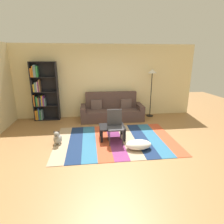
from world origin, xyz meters
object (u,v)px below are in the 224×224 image
Objects in this scene: pouf at (138,145)px; folding_chair at (115,124)px; dog at (57,138)px; bookshelf at (42,93)px; couch at (112,111)px; standing_lamp at (152,77)px; coffee_table at (112,128)px; tv_remote at (109,125)px.

pouf is 0.72× the size of folding_chair.
bookshelf is at bearing 110.33° from dog.
couch is 3.47× the size of pouf.
standing_lamp is 2.01× the size of folding_chair.
standing_lamp is at bearing 47.70° from coffee_table.
coffee_table is 0.33m from folding_chair.
folding_chair is at bearing 137.91° from pouf.
bookshelf is at bearing 173.43° from couch.
tv_remote is (-0.09, 0.07, 0.07)m from coffee_table.
folding_chair is (-0.16, -1.94, 0.20)m from couch.
pouf is (0.58, -0.72, -0.19)m from coffee_table.
pouf is at bearing -63.39° from tv_remote.
standing_lamp is at bearing 66.11° from pouf.
bookshelf is 2.97m from tv_remote.
tv_remote is at bearing -41.02° from bookshelf.
coffee_table is at bearing -132.30° from standing_lamp.
bookshelf reaches higher than dog.
dog reaches higher than pouf.
pouf is (0.38, -2.42, -0.22)m from couch.
pouf is at bearing -43.42° from bookshelf.
couch reaches higher than dog.
tv_remote is (2.19, -1.91, -0.62)m from bookshelf.
standing_lamp is at bearing 32.84° from dog.
bookshelf is at bearing 125.72° from tv_remote.
couch reaches higher than tv_remote.
coffee_table is 0.39× the size of standing_lamp.
standing_lamp is at bearing 73.94° from folding_chair.
couch is 1.25× the size of standing_lamp.
dog is (-1.48, -0.17, -0.15)m from coffee_table.
pouf is 0.83m from folding_chair.
couch is at bearing 66.63° from tv_remote.
couch is 1.65m from tv_remote.
tv_remote is at bearing 140.03° from coffee_table.
bookshelf is 4.06m from standing_lamp.
couch is at bearing 47.88° from dog.
folding_chair is at bearing -2.79° from dog.
pouf is 1.64× the size of dog.
bookshelf is 3.10m from coffee_table.
pouf is 0.36× the size of standing_lamp.
coffee_table is at bearing -53.23° from tv_remote.
standing_lamp is (1.74, 1.92, 1.20)m from coffee_table.
tv_remote is 0.38m from folding_chair.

